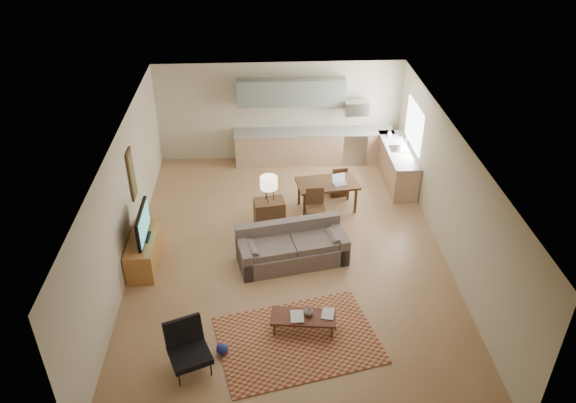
{
  "coord_description": "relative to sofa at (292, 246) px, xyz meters",
  "views": [
    {
      "loc": [
        -0.52,
        -9.41,
        7.23
      ],
      "look_at": [
        0.0,
        0.3,
        1.15
      ],
      "focal_mm": 35.0,
      "sensor_mm": 36.0,
      "label": 1
    }
  ],
  "objects": [
    {
      "name": "kitchen_microwave",
      "position": [
        1.94,
        4.41,
        1.15
      ],
      "size": [
        0.62,
        0.4,
        0.35
      ],
      "primitive_type": "cube",
      "color": "#A5A8AD",
      "rests_on": "room"
    },
    {
      "name": "triptych",
      "position": [
        -0.16,
        4.68,
        1.35
      ],
      "size": [
        1.7,
        0.04,
        0.5
      ],
      "primitive_type": null,
      "color": "#F7ECBE",
      "rests_on": "room"
    },
    {
      "name": "console_table",
      "position": [
        -0.44,
        1.17,
        -0.02
      ],
      "size": [
        0.71,
        0.53,
        0.77
      ],
      "primitive_type": null,
      "rotation": [
        0.0,
        0.0,
        0.14
      ],
      "color": "#3D2717",
      "rests_on": "floor"
    },
    {
      "name": "room",
      "position": [
        -0.06,
        0.21,
        0.95
      ],
      "size": [
        9.0,
        9.0,
        9.0
      ],
      "color": "#986E48",
      "rests_on": "ground"
    },
    {
      "name": "table_lamp",
      "position": [
        -0.44,
        1.17,
        0.67
      ],
      "size": [
        0.4,
        0.4,
        0.61
      ],
      "primitive_type": null,
      "rotation": [
        0.0,
        0.0,
        0.06
      ],
      "color": "beige",
      "rests_on": "console_table"
    },
    {
      "name": "soap_bottle",
      "position": [
        2.77,
        3.92,
        0.62
      ],
      "size": [
        0.12,
        0.12,
        0.19
      ],
      "primitive_type": "imported",
      "rotation": [
        0.0,
        0.0,
        0.2
      ],
      "color": "#F7ECBE",
      "rests_on": "kitchen_counter_right"
    },
    {
      "name": "dining_chair_near",
      "position": [
        0.6,
        1.33,
        0.03
      ],
      "size": [
        0.43,
        0.45,
        0.86
      ],
      "primitive_type": null,
      "rotation": [
        0.0,
        0.0,
        0.05
      ],
      "color": "#3D2717",
      "rests_on": "floor"
    },
    {
      "name": "coffee_table",
      "position": [
        0.08,
        -1.99,
        -0.23
      ],
      "size": [
        1.19,
        0.59,
        0.35
      ],
      "primitive_type": null,
      "rotation": [
        0.0,
        0.0,
        -0.12
      ],
      "color": "#441F13",
      "rests_on": "floor"
    },
    {
      "name": "dining_chair_far",
      "position": [
        1.27,
        2.65,
        0.0
      ],
      "size": [
        0.44,
        0.46,
        0.81
      ],
      "primitive_type": null,
      "rotation": [
        0.0,
        0.0,
        3.29
      ],
      "color": "#3D2717",
      "rests_on": "floor"
    },
    {
      "name": "tv",
      "position": [
        -2.96,
        0.09,
        0.58
      ],
      "size": [
        0.11,
        1.09,
        0.65
      ],
      "primitive_type": null,
      "color": "black",
      "rests_on": "tv_credenza"
    },
    {
      "name": "kitchen_counter_right",
      "position": [
        2.87,
        3.21,
        0.06
      ],
      "size": [
        0.64,
        2.26,
        0.92
      ],
      "primitive_type": null,
      "color": "tan",
      "rests_on": "ground"
    },
    {
      "name": "window_right",
      "position": [
        3.17,
        3.21,
        1.15
      ],
      "size": [
        0.02,
        1.4,
        1.05
      ],
      "primitive_type": "cube",
      "color": "white",
      "rests_on": "room"
    },
    {
      "name": "upper_cabinets",
      "position": [
        0.24,
        4.54,
        1.55
      ],
      "size": [
        2.8,
        0.34,
        0.7
      ],
      "primitive_type": "cube",
      "color": "slate",
      "rests_on": "room"
    },
    {
      "name": "book_b",
      "position": [
        0.4,
        -1.94,
        -0.05
      ],
      "size": [
        0.36,
        0.4,
        0.02
      ],
      "primitive_type": "imported",
      "rotation": [
        0.0,
        0.0,
        -0.25
      ],
      "color": "navy",
      "rests_on": "coffee_table"
    },
    {
      "name": "laptop",
      "position": [
        1.22,
        1.9,
        0.43
      ],
      "size": [
        0.34,
        0.29,
        0.22
      ],
      "primitive_type": null,
      "rotation": [
        0.0,
        0.0,
        0.23
      ],
      "color": "#A5A8AD",
      "rests_on": "dining_table"
    },
    {
      "name": "sofa",
      "position": [
        0.0,
        0.0,
        0.0
      ],
      "size": [
        2.45,
        1.43,
        0.8
      ],
      "primitive_type": null,
      "rotation": [
        0.0,
        0.0,
        0.2
      ],
      "color": "#60524B",
      "rests_on": "floor"
    },
    {
      "name": "armchair",
      "position": [
        -1.83,
        -2.76,
        0.02
      ],
      "size": [
        0.95,
        0.95,
        0.84
      ],
      "primitive_type": null,
      "rotation": [
        0.0,
        0.0,
        0.38
      ],
      "color": "black",
      "rests_on": "floor"
    },
    {
      "name": "rug",
      "position": [
        -0.04,
        -2.22,
        -0.39
      ],
      "size": [
        3.06,
        2.44,
        0.02
      ],
      "primitive_type": "cube",
      "rotation": [
        0.0,
        0.0,
        0.23
      ],
      "color": "maroon",
      "rests_on": "floor"
    },
    {
      "name": "vase",
      "position": [
        0.17,
        -1.96,
        0.03
      ],
      "size": [
        0.24,
        0.24,
        0.17
      ],
      "primitive_type": "imported",
      "rotation": [
        0.0,
        0.0,
        -0.25
      ],
      "color": "black",
      "rests_on": "coffee_table"
    },
    {
      "name": "kitchen_range",
      "position": [
        1.94,
        4.39,
        0.05
      ],
      "size": [
        0.62,
        0.62,
        0.9
      ],
      "primitive_type": "cube",
      "color": "#A5A8AD",
      "rests_on": "ground"
    },
    {
      "name": "dining_table",
      "position": [
        0.94,
        1.99,
        -0.04
      ],
      "size": [
        1.5,
        0.99,
        0.71
      ],
      "primitive_type": null,
      "rotation": [
        0.0,
        0.0,
        0.14
      ],
      "color": "#3D2717",
      "rests_on": "floor"
    },
    {
      "name": "tv_credenza",
      "position": [
        -3.02,
        0.09,
        -0.07
      ],
      "size": [
        0.54,
        1.41,
        0.65
      ],
      "primitive_type": null,
      "color": "#9B622E",
      "rests_on": "floor"
    },
    {
      "name": "kitchen_counter_back",
      "position": [
        0.84,
        4.39,
        0.06
      ],
      "size": [
        4.26,
        0.64,
        0.92
      ],
      "primitive_type": null,
      "color": "tan",
      "rests_on": "ground"
    },
    {
      "name": "wall_art_left",
      "position": [
        -3.27,
        1.11,
        1.15
      ],
      "size": [
        0.06,
        0.42,
        1.1
      ],
      "primitive_type": null,
      "color": "brown",
      "rests_on": "room"
    },
    {
      "name": "book_a",
      "position": [
        -0.16,
        -2.01,
        -0.04
      ],
      "size": [
        0.24,
        0.32,
        0.03
      ],
      "primitive_type": "imported",
      "rotation": [
        0.0,
        0.0,
        -0.02
      ],
      "color": "maroon",
      "rests_on": "coffee_table"
    }
  ]
}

